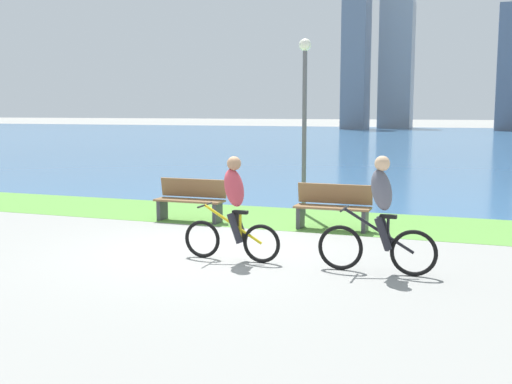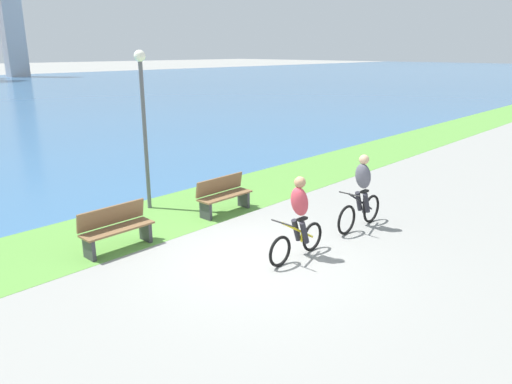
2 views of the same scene
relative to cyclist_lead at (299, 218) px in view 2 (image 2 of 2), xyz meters
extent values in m
plane|color=gray|center=(-0.55, 0.53, -0.83)|extent=(300.00, 300.00, 0.00)
cube|color=#59933D|center=(-0.55, 3.97, -0.82)|extent=(120.00, 2.79, 0.01)
torus|color=black|center=(-0.54, 0.00, -0.52)|extent=(0.61, 0.06, 0.61)
torus|color=black|center=(0.47, 0.00, -0.52)|extent=(0.61, 0.06, 0.61)
cylinder|color=gold|center=(-0.01, 0.00, -0.25)|extent=(0.98, 0.04, 0.59)
cylinder|color=gold|center=(0.11, 0.00, -0.30)|extent=(0.04, 0.04, 0.45)
cube|color=black|center=(0.11, 0.00, -0.05)|extent=(0.24, 0.10, 0.05)
cylinder|color=black|center=(-0.49, 0.00, 0.03)|extent=(0.03, 0.52, 0.03)
ellipsoid|color=#BF3F4C|center=(0.01, 0.00, 0.33)|extent=(0.40, 0.36, 0.65)
sphere|color=#A57A59|center=(0.01, 0.00, 0.71)|extent=(0.22, 0.22, 0.22)
cylinder|color=#26262D|center=(0.06, -0.10, -0.29)|extent=(0.27, 0.11, 0.49)
cylinder|color=#26262D|center=(0.06, 0.10, -0.29)|extent=(0.27, 0.11, 0.49)
torus|color=black|center=(1.71, -0.01, -0.49)|extent=(0.67, 0.06, 0.67)
torus|color=black|center=(2.77, -0.01, -0.49)|extent=(0.67, 0.06, 0.67)
cylinder|color=black|center=(2.26, -0.01, -0.20)|extent=(1.03, 0.04, 0.62)
cylinder|color=black|center=(2.40, -0.01, -0.25)|extent=(0.04, 0.04, 0.49)
cube|color=black|center=(2.40, -0.01, 0.01)|extent=(0.24, 0.10, 0.05)
cylinder|color=black|center=(1.76, -0.01, 0.09)|extent=(0.03, 0.52, 0.03)
ellipsoid|color=#595966|center=(2.29, -0.01, 0.39)|extent=(0.40, 0.36, 0.65)
sphere|color=#D8AD84|center=(2.29, -0.01, 0.77)|extent=(0.22, 0.22, 0.22)
cylinder|color=#26262D|center=(2.34, -0.11, -0.23)|extent=(0.27, 0.11, 0.49)
cylinder|color=#26262D|center=(2.34, 0.09, -0.23)|extent=(0.27, 0.11, 0.49)
cube|color=brown|center=(-2.18, 2.91, -0.38)|extent=(1.50, 0.45, 0.04)
cube|color=brown|center=(-2.18, 3.11, -0.13)|extent=(1.50, 0.11, 0.40)
cube|color=#38383D|center=(-1.53, 2.91, -0.60)|extent=(0.08, 0.37, 0.45)
cube|color=#38383D|center=(-2.83, 2.91, -0.60)|extent=(0.08, 0.37, 0.45)
cube|color=brown|center=(0.89, 3.00, -0.38)|extent=(1.50, 0.45, 0.04)
cube|color=brown|center=(0.89, 3.20, -0.13)|extent=(1.50, 0.11, 0.40)
cube|color=#38383D|center=(1.54, 3.00, -0.60)|extent=(0.08, 0.37, 0.45)
cube|color=#38383D|center=(0.24, 3.00, -0.60)|extent=(0.08, 0.37, 0.45)
cylinder|color=#595960|center=(-0.17, 4.73, 1.02)|extent=(0.10, 0.10, 3.69)
sphere|color=white|center=(-0.17, 4.73, 2.96)|extent=(0.28, 0.28, 0.28)
cube|color=#B7B7BC|center=(22.90, 71.62, 8.04)|extent=(2.84, 2.04, 17.73)
camera|label=1|loc=(3.61, -8.97, 1.53)|focal=43.96mm
camera|label=2|loc=(-6.91, -5.34, 3.11)|focal=33.67mm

